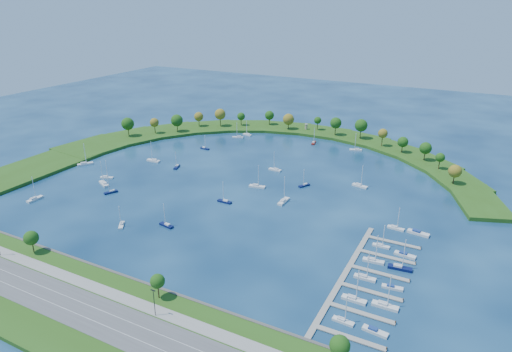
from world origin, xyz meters
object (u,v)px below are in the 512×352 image
at_px(moored_boat_8, 166,225).
at_px(docked_boat_10, 396,227).
at_px(docked_boat_1, 375,331).
at_px(moored_boat_10, 238,137).
at_px(moored_boat_11, 107,177).
at_px(moored_boat_12, 153,160).
at_px(moored_boat_17, 247,134).
at_px(docked_boat_8, 381,245).
at_px(moored_boat_5, 35,199).
at_px(docked_boat_4, 365,277).
at_px(moored_boat_14, 304,185).
at_px(harbor_tower, 306,127).
at_px(moored_boat_13, 257,186).
at_px(docked_boat_0, 343,320).
at_px(moored_boat_18, 314,142).
at_px(moored_boat_6, 111,191).
at_px(moored_boat_4, 177,166).
at_px(moored_boat_7, 283,201).
at_px(docked_boat_3, 385,305).
at_px(moored_boat_3, 356,149).
at_px(moored_boat_0, 225,201).
at_px(docked_boat_2, 354,299).
at_px(docked_boat_5, 392,287).
at_px(moored_boat_19, 360,185).
at_px(dock_system, 364,279).
at_px(docked_boat_9, 405,255).
at_px(moored_boat_9, 85,164).
at_px(docked_boat_11, 418,233).
at_px(moored_boat_1, 121,224).
at_px(moored_boat_16, 205,148).
at_px(moored_boat_15, 275,169).
at_px(moored_boat_2, 104,183).

height_order(moored_boat_8, docked_boat_10, moored_boat_8).
bearing_deg(docked_boat_1, moored_boat_10, 137.60).
distance_m(moored_boat_10, moored_boat_11, 110.28).
bearing_deg(moored_boat_12, moored_boat_17, -108.50).
distance_m(docked_boat_1, docked_boat_8, 54.88).
height_order(moored_boat_5, docked_boat_4, moored_boat_5).
distance_m(moored_boat_10, moored_boat_14, 101.79).
distance_m(harbor_tower, moored_boat_13, 118.57).
bearing_deg(docked_boat_0, docked_boat_4, 93.82).
xyz_separation_m(moored_boat_11, moored_boat_18, (84.43, 120.06, 0.01)).
height_order(moored_boat_10, moored_boat_17, moored_boat_10).
height_order(docked_boat_1, docked_boat_8, docked_boat_8).
height_order(moored_boat_6, docked_boat_8, moored_boat_6).
relative_size(moored_boat_4, moored_boat_8, 0.97).
distance_m(moored_boat_7, docked_boat_3, 89.85).
bearing_deg(moored_boat_12, moored_boat_3, -144.02).
height_order(moored_boat_0, docked_boat_2, docked_boat_2).
bearing_deg(moored_boat_3, docked_boat_5, 91.62).
height_order(moored_boat_19, docked_boat_2, moored_boat_19).
bearing_deg(moored_boat_6, moored_boat_11, -103.32).
xyz_separation_m(dock_system, docked_boat_9, (10.68, 24.24, 0.30)).
xyz_separation_m(moored_boat_9, moored_boat_18, (113.38, 109.60, -0.08)).
height_order(moored_boat_0, moored_boat_7, moored_boat_7).
distance_m(docked_boat_9, docked_boat_11, 21.74).
xyz_separation_m(moored_boat_5, moored_boat_8, (79.64, 8.92, -0.05)).
xyz_separation_m(moored_boat_14, docked_boat_0, (53.76, -100.46, 0.01)).
bearing_deg(moored_boat_9, moored_boat_14, -43.09).
bearing_deg(moored_boat_1, moored_boat_14, 109.47).
height_order(moored_boat_8, moored_boat_14, moored_boat_8).
relative_size(moored_boat_19, docked_boat_11, 1.32).
distance_m(moored_boat_3, moored_boat_14, 75.89).
distance_m(moored_boat_12, moored_boat_16, 40.01).
xyz_separation_m(moored_boat_5, docked_boat_5, (183.20, 8.70, -0.37)).
height_order(moored_boat_15, docked_boat_8, moored_boat_15).
bearing_deg(moored_boat_14, docked_boat_10, 92.85).
distance_m(harbor_tower, moored_boat_7, 134.18).
bearing_deg(moored_boat_11, moored_boat_0, -19.01).
distance_m(harbor_tower, moored_boat_4, 120.38).
height_order(dock_system, moored_boat_1, moored_boat_1).
distance_m(moored_boat_8, docked_boat_0, 96.75).
height_order(moored_boat_2, docked_boat_2, moored_boat_2).
relative_size(moored_boat_10, moored_boat_15, 1.02).
bearing_deg(docked_boat_8, dock_system, -92.04).
bearing_deg(moored_boat_0, moored_boat_18, -90.83).
bearing_deg(moored_boat_15, moored_boat_12, 20.25).
xyz_separation_m(moored_boat_12, docked_boat_0, (155.99, -93.22, -0.09)).
xyz_separation_m(moored_boat_7, moored_boat_15, (-23.54, 39.78, -0.07)).
bearing_deg(moored_boat_2, docked_boat_8, -152.14).
bearing_deg(docked_boat_1, moored_boat_4, 154.46).
relative_size(moored_boat_18, moored_boat_19, 0.89).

